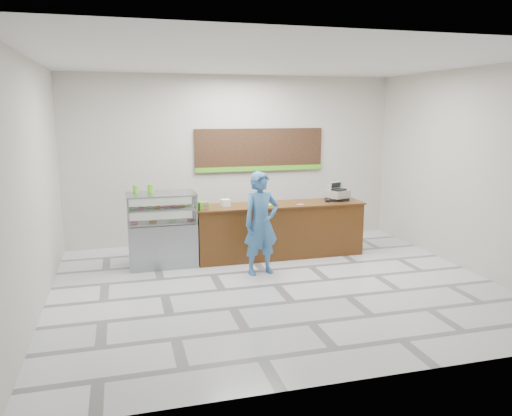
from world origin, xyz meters
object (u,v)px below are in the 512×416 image
object	(u,v)px
serving_tray	(262,205)
customer	(261,223)
display_case	(162,229)
sales_counter	(279,230)
cash_register	(337,193)

from	to	relation	value
serving_tray	customer	distance (m)	0.84
display_case	customer	distance (m)	1.85
sales_counter	cash_register	size ratio (longest dim) A/B	6.60
sales_counter	serving_tray	xyz separation A→B (m)	(-0.38, -0.11, 0.52)
sales_counter	customer	xyz separation A→B (m)	(-0.62, -0.90, 0.37)
customer	serving_tray	bearing A→B (deg)	63.45
sales_counter	customer	distance (m)	1.16
cash_register	serving_tray	world-z (taller)	cash_register
serving_tray	customer	size ratio (longest dim) A/B	0.22
sales_counter	cash_register	distance (m)	1.38
display_case	cash_register	bearing A→B (deg)	1.42
cash_register	customer	distance (m)	2.11
display_case	serving_tray	xyz separation A→B (m)	(1.84, -0.11, 0.36)
display_case	customer	bearing A→B (deg)	-29.48
serving_tray	cash_register	bearing A→B (deg)	1.00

